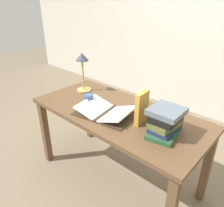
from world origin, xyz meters
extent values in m
plane|color=#70604C|center=(0.00, 0.00, 0.00)|extent=(12.00, 12.00, 0.00)
cube|color=#BCB7A8|center=(0.00, 1.83, 1.30)|extent=(8.00, 0.06, 2.60)
cube|color=brown|center=(0.00, 0.00, 0.72)|extent=(1.53, 0.71, 0.03)
cube|color=brown|center=(-0.72, -0.31, 0.35)|extent=(0.06, 0.06, 0.70)
cube|color=brown|center=(-0.72, 0.31, 0.35)|extent=(0.06, 0.06, 0.70)
cube|color=brown|center=(0.72, 0.31, 0.35)|extent=(0.06, 0.06, 0.70)
cube|color=#38281E|center=(-0.04, -0.11, 0.75)|extent=(0.08, 0.31, 0.02)
cube|color=#38281E|center=(-0.16, -0.13, 0.74)|extent=(0.28, 0.35, 0.01)
cube|color=#38281E|center=(0.09, -0.08, 0.74)|extent=(0.28, 0.35, 0.01)
cube|color=white|center=(-0.15, -0.13, 0.77)|extent=(0.26, 0.33, 0.07)
cube|color=white|center=(0.07, -0.09, 0.77)|extent=(0.26, 0.33, 0.07)
cube|color=#234C2D|center=(0.47, -0.03, 0.75)|extent=(0.23, 0.32, 0.03)
cube|color=#1E284C|center=(0.47, -0.03, 0.78)|extent=(0.16, 0.23, 0.03)
cube|color=brown|center=(0.47, -0.03, 0.82)|extent=(0.17, 0.24, 0.05)
cube|color=black|center=(0.47, -0.03, 0.87)|extent=(0.18, 0.23, 0.05)
cube|color=slate|center=(0.47, -0.03, 0.92)|extent=(0.22, 0.22, 0.04)
cube|color=#BC8933|center=(0.26, -0.02, 0.86)|extent=(0.05, 0.15, 0.25)
cylinder|color=tan|center=(-0.55, 0.10, 0.75)|extent=(0.14, 0.14, 0.02)
cylinder|color=tan|center=(-0.55, 0.10, 0.90)|extent=(0.02, 0.02, 0.30)
cone|color=#333847|center=(-0.55, 0.10, 1.09)|extent=(0.13, 0.13, 0.08)
cylinder|color=#335184|center=(-0.26, -0.09, 0.79)|extent=(0.08, 0.08, 0.10)
torus|color=#335184|center=(-0.23, -0.12, 0.79)|extent=(0.05, 0.05, 0.05)
camera|label=1|loc=(1.07, -1.24, 1.61)|focal=35.00mm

